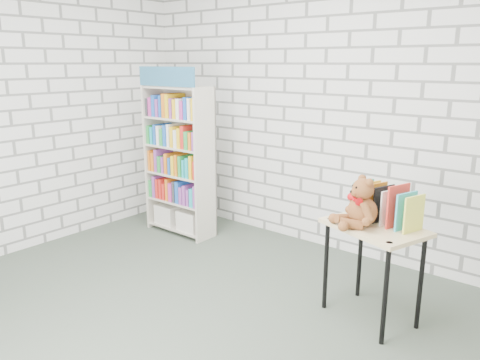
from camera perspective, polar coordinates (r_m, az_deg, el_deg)
The scene contains 6 objects.
ground at distance 3.59m, azimuth -7.45°, elevation -16.97°, with size 4.50×4.50×0.00m, color #414C40.
room_shell at distance 3.08m, azimuth -8.53°, elevation 12.82°, with size 4.52×4.02×2.81m.
bookshelf at distance 5.11m, azimuth -7.36°, elevation 2.51°, with size 0.80×0.31×1.80m.
display_table at distance 3.50m, azimuth 16.02°, elevation -6.90°, with size 0.79×0.66×0.73m.
table_books at distance 3.50m, azimuth 17.48°, elevation -2.81°, with size 0.51×0.35×0.28m.
teddy_bear at distance 3.38m, azimuth 14.38°, elevation -3.12°, with size 0.35×0.34×0.36m.
Camera 1 is at (2.27, -2.08, 1.85)m, focal length 35.00 mm.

